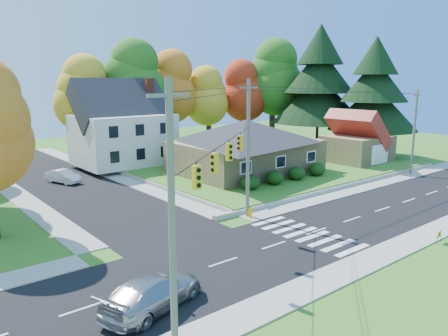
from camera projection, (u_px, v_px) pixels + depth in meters
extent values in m
plane|color=#3D7923|center=(316.00, 231.00, 29.07)|extent=(120.00, 120.00, 0.00)
cube|color=black|center=(316.00, 231.00, 29.07)|extent=(90.00, 8.00, 0.02)
cube|color=black|center=(61.00, 180.00, 43.91)|extent=(8.00, 44.00, 0.02)
cube|color=#9C9A90|center=(264.00, 213.00, 32.87)|extent=(90.00, 2.00, 0.08)
cube|color=#9C9A90|center=(385.00, 253.00, 25.26)|extent=(90.00, 2.00, 0.08)
cube|color=#3D7923|center=(249.00, 161.00, 53.04)|extent=(30.00, 30.00, 0.50)
cube|color=tan|center=(246.00, 156.00, 45.78)|extent=(14.00, 10.00, 3.20)
pyramid|color=#26262B|center=(246.00, 130.00, 45.25)|extent=(14.60, 10.60, 2.20)
cube|color=silver|center=(123.00, 139.00, 49.73)|extent=(10.00, 8.00, 5.60)
pyramid|color=#26262B|center=(122.00, 104.00, 48.94)|extent=(10.40, 8.40, 2.40)
cube|color=brown|center=(150.00, 120.00, 51.49)|extent=(0.90, 0.90, 9.60)
cube|color=tan|center=(357.00, 148.00, 51.41)|extent=(7.00, 6.00, 3.00)
pyramid|color=maroon|center=(358.00, 129.00, 50.96)|extent=(7.30, 6.30, 1.60)
cube|color=silver|center=(380.00, 154.00, 49.15)|extent=(3.20, 0.10, 2.20)
ellipsoid|color=#163A10|center=(250.00, 182.00, 38.16)|extent=(1.70, 1.70, 1.27)
ellipsoid|color=#163A10|center=(274.00, 177.00, 40.02)|extent=(1.70, 1.70, 1.27)
ellipsoid|color=#163A10|center=(296.00, 173.00, 41.87)|extent=(1.70, 1.70, 1.27)
ellipsoid|color=#163A10|center=(317.00, 169.00, 43.72)|extent=(1.70, 1.70, 1.27)
cylinder|color=#666059|center=(172.00, 223.00, 15.17)|extent=(0.26, 0.26, 10.00)
cube|color=#666059|center=(169.00, 95.00, 14.30)|extent=(1.60, 0.12, 0.12)
cylinder|color=#666059|center=(248.00, 150.00, 31.12)|extent=(0.26, 0.26, 10.00)
cube|color=#666059|center=(249.00, 87.00, 30.25)|extent=(1.60, 0.12, 0.12)
cylinder|color=#666059|center=(414.00, 133.00, 45.74)|extent=(0.26, 0.26, 9.00)
cube|color=#666059|center=(417.00, 95.00, 44.97)|extent=(1.60, 0.12, 0.12)
cube|color=gold|center=(197.00, 177.00, 18.05)|extent=(0.34, 0.26, 1.00)
cube|color=gold|center=(215.00, 163.00, 21.11)|extent=(0.26, 0.34, 1.00)
cube|color=gold|center=(229.00, 152.00, 24.42)|extent=(0.34, 0.26, 1.00)
cube|color=gold|center=(240.00, 143.00, 27.86)|extent=(0.26, 0.34, 1.00)
cylinder|color=black|center=(223.00, 144.00, 22.83)|extent=(13.02, 10.43, 0.04)
cylinder|color=#3F2A19|center=(86.00, 136.00, 53.07)|extent=(0.80, 0.80, 5.40)
sphere|color=gold|center=(84.00, 104.00, 52.30)|extent=(6.72, 6.72, 6.72)
sphere|color=gold|center=(83.00, 90.00, 51.97)|extent=(5.91, 5.91, 5.91)
sphere|color=gold|center=(82.00, 75.00, 51.64)|extent=(5.11, 5.11, 5.11)
cylinder|color=#3F2A19|center=(134.00, 130.00, 55.93)|extent=(0.86, 0.86, 6.30)
sphere|color=#2D6B1D|center=(133.00, 94.00, 55.03)|extent=(7.84, 7.84, 7.84)
sphere|color=#2D6B1D|center=(132.00, 78.00, 54.65)|extent=(6.90, 6.90, 6.90)
sphere|color=#2D6B1D|center=(131.00, 62.00, 54.26)|extent=(5.96, 5.96, 5.96)
cylinder|color=#3F2A19|center=(170.00, 128.00, 60.45)|extent=(0.83, 0.83, 5.85)
sphere|color=orange|center=(169.00, 97.00, 59.61)|extent=(7.28, 7.28, 7.28)
sphere|color=orange|center=(169.00, 83.00, 59.25)|extent=(6.41, 6.41, 6.41)
sphere|color=orange|center=(168.00, 70.00, 58.89)|extent=(5.53, 5.53, 5.53)
cylinder|color=#3F2A19|center=(209.00, 129.00, 63.48)|extent=(0.77, 0.77, 4.95)
sphere|color=gold|center=(209.00, 104.00, 62.78)|extent=(6.16, 6.16, 6.16)
sphere|color=gold|center=(208.00, 93.00, 62.47)|extent=(5.42, 5.42, 5.42)
sphere|color=gold|center=(208.00, 82.00, 62.17)|extent=(4.68, 4.68, 4.68)
cylinder|color=#3F2A19|center=(244.00, 125.00, 66.39)|extent=(0.80, 0.80, 5.40)
sphere|color=#B12D16|center=(244.00, 99.00, 65.62)|extent=(6.72, 6.72, 6.72)
sphere|color=#B12D16|center=(244.00, 88.00, 65.29)|extent=(5.91, 5.91, 5.91)
sphere|color=#B12D16|center=(244.00, 76.00, 64.96)|extent=(5.11, 5.11, 5.11)
cylinder|color=#3F2A19|center=(272.00, 120.00, 67.21)|extent=(0.89, 0.89, 6.75)
sphere|color=#2D6B1D|center=(273.00, 88.00, 66.24)|extent=(8.40, 8.40, 8.40)
sphere|color=#2D6B1D|center=(273.00, 74.00, 65.83)|extent=(7.39, 7.39, 7.39)
sphere|color=#2D6B1D|center=(273.00, 59.00, 65.41)|extent=(6.38, 6.38, 6.38)
cylinder|color=#3F2A19|center=(317.00, 137.00, 62.12)|extent=(0.40, 0.40, 2.88)
cone|color=black|center=(318.00, 99.00, 61.05)|extent=(12.80, 12.80, 6.72)
cone|color=black|center=(320.00, 70.00, 60.29)|extent=(9.60, 9.60, 6.08)
cone|color=black|center=(321.00, 44.00, 59.59)|extent=(6.40, 6.40, 5.44)
cylinder|color=#3F2A19|center=(370.00, 144.00, 56.69)|extent=(0.40, 0.40, 2.52)
cone|color=black|center=(373.00, 107.00, 55.75)|extent=(11.20, 11.20, 5.88)
cone|color=black|center=(375.00, 80.00, 55.08)|extent=(8.40, 8.40, 5.32)
cone|color=black|center=(376.00, 55.00, 54.48)|extent=(5.60, 5.60, 4.76)
imported|color=#B1B1B1|center=(153.00, 292.00, 19.09)|extent=(5.67, 3.66, 1.53)
imported|color=silver|center=(63.00, 176.00, 42.63)|extent=(2.63, 4.14, 1.29)
cylinder|color=#D79606|center=(250.00, 217.00, 31.89)|extent=(0.36, 0.36, 0.10)
cylinder|color=#D79606|center=(250.00, 213.00, 31.83)|extent=(0.24, 0.24, 0.56)
sphere|color=#D79606|center=(250.00, 209.00, 31.76)|extent=(0.26, 0.26, 0.26)
cylinder|color=#D79606|center=(250.00, 212.00, 31.81)|extent=(0.46, 0.15, 0.12)
cylinder|color=black|center=(437.00, 240.00, 26.84)|extent=(0.02, 0.02, 0.52)
cylinder|color=black|center=(441.00, 238.00, 27.13)|extent=(0.02, 0.02, 0.52)
cube|color=#F0BA00|center=(439.00, 234.00, 26.92)|extent=(0.62, 0.15, 0.41)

